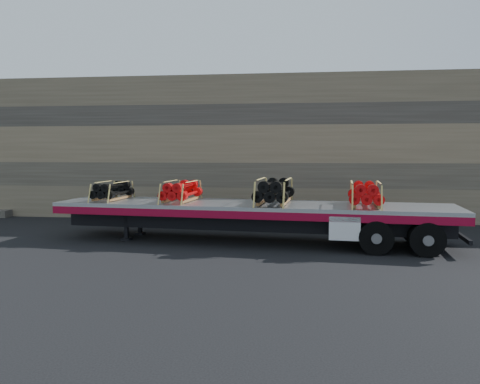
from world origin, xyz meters
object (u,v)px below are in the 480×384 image
Objects in this scene: bundle_front at (112,191)px; bundle_midrear at (274,192)px; trailer at (251,223)px; bundle_midfront at (181,192)px; bundle_rear at (365,194)px.

bundle_midrear is at bearing 0.00° from bundle_front.
bundle_front is at bearing 180.00° from trailer.
bundle_midfront is (-2.70, 0.23, 1.10)m from trailer.
bundle_rear is (6.73, -0.58, 0.03)m from bundle_midfront.
bundle_midfront is at bearing 180.00° from bundle_midrear.
bundle_midfront is 0.86× the size of bundle_midrear.
bundle_midrear reaches higher than bundle_front.
bundle_midrear reaches higher than bundle_midfront.
bundle_midrear is at bearing 0.00° from trailer.
bundle_front is 0.91× the size of bundle_midfront.
bundle_midrear is 1.09× the size of bundle_rear.
bundle_midrear is 3.19m from bundle_rear.
bundle_front is 2.84m from bundle_midfront.
bundle_front is 0.85× the size of bundle_rear.
bundle_midfront is 6.75m from bundle_rear.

